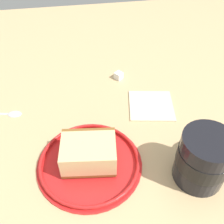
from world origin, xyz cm
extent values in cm
cube|color=tan|center=(0.00, 0.00, -1.44)|extent=(135.23, 135.23, 2.88)
cylinder|color=red|center=(-5.59, 5.14, 0.33)|extent=(18.48, 18.48, 0.67)
torus|color=red|center=(-5.59, 5.14, 0.97)|extent=(17.61, 17.61, 0.61)
cube|color=brown|center=(-5.59, 5.14, 0.97)|extent=(7.48, 9.90, 0.60)
cube|color=#DBC184|center=(-5.59, 5.14, 3.29)|extent=(7.48, 9.90, 4.04)
cube|color=brown|center=(-2.14, 4.69, 3.29)|extent=(1.76, 9.17, 4.04)
cylinder|color=black|center=(-10.95, -12.60, 4.71)|extent=(8.36, 8.36, 9.41)
cylinder|color=black|center=(-10.95, -12.60, 5.13)|extent=(8.53, 8.53, 3.09)
cylinder|color=brown|center=(-10.95, -12.60, 7.70)|extent=(7.36, 7.36, 0.40)
torus|color=black|center=(-7.73, -15.27, 4.71)|extent=(4.35, 3.81, 4.97)
ellipsoid|color=silver|center=(9.81, 19.55, 0.40)|extent=(2.52, 3.32, 0.80)
cube|color=beige|center=(7.38, -9.86, 0.30)|extent=(11.21, 11.09, 0.60)
cube|color=white|center=(18.59, -4.72, 0.87)|extent=(2.43, 2.43, 1.74)
camera|label=1|loc=(-32.37, 5.78, 38.09)|focal=41.16mm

